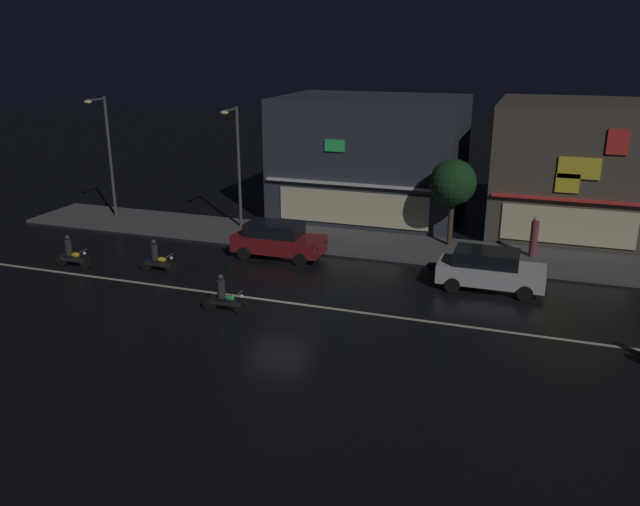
% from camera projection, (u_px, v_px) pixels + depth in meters
% --- Properties ---
extents(ground_plane, '(140.00, 140.00, 0.00)m').
position_uv_depth(ground_plane, '(278.00, 302.00, 25.46)').
color(ground_plane, black).
extents(lane_divider_stripe, '(34.31, 0.16, 0.01)m').
position_uv_depth(lane_divider_stripe, '(278.00, 301.00, 25.46)').
color(lane_divider_stripe, beige).
rests_on(lane_divider_stripe, ground).
extents(sidewalk_far, '(36.12, 4.23, 0.14)m').
position_uv_depth(sidewalk_far, '(340.00, 241.00, 32.93)').
color(sidewalk_far, '#4C4C4F').
rests_on(sidewalk_far, ground).
extents(storefront_left_block, '(7.77, 8.57, 6.85)m').
position_uv_depth(storefront_left_block, '(571.00, 167.00, 34.24)').
color(storefront_left_block, '#4C443A').
rests_on(storefront_left_block, ground).
extents(storefront_center_block, '(10.31, 7.67, 6.85)m').
position_uv_depth(storefront_center_block, '(371.00, 157.00, 37.17)').
color(storefront_center_block, '#2D333D').
rests_on(storefront_center_block, ground).
extents(streetlamp_west, '(0.44, 1.64, 6.78)m').
position_uv_depth(streetlamp_west, '(107.00, 147.00, 35.91)').
color(streetlamp_west, '#47494C').
rests_on(streetlamp_west, sidewalk_far).
extents(streetlamp_mid, '(0.44, 1.64, 6.44)m').
position_uv_depth(streetlamp_mid, '(236.00, 157.00, 33.94)').
color(streetlamp_mid, '#47494C').
rests_on(streetlamp_mid, sidewalk_far).
extents(pedestrian_on_sidewalk, '(0.36, 0.36, 1.93)m').
position_uv_depth(pedestrian_on_sidewalk, '(534.00, 238.00, 30.12)').
color(pedestrian_on_sidewalk, brown).
rests_on(pedestrian_on_sidewalk, sidewalk_far).
extents(street_tree, '(2.26, 2.26, 4.29)m').
position_uv_depth(street_tree, '(453.00, 183.00, 31.17)').
color(street_tree, '#473323').
rests_on(street_tree, sidewalk_far).
extents(parked_car_near_kerb, '(4.30, 1.98, 1.67)m').
position_uv_depth(parked_car_near_kerb, '(278.00, 239.00, 30.48)').
color(parked_car_near_kerb, maroon).
rests_on(parked_car_near_kerb, ground).
extents(parked_car_trailing, '(4.30, 1.98, 1.67)m').
position_uv_depth(parked_car_trailing, '(490.00, 269.00, 26.50)').
color(parked_car_trailing, silver).
rests_on(parked_car_trailing, ground).
extents(motorcycle_lead, '(1.90, 0.60, 1.52)m').
position_uv_depth(motorcycle_lead, '(224.00, 297.00, 24.26)').
color(motorcycle_lead, black).
rests_on(motorcycle_lead, ground).
extents(motorcycle_following, '(1.90, 0.60, 1.52)m').
position_uv_depth(motorcycle_following, '(157.00, 259.00, 28.50)').
color(motorcycle_following, black).
rests_on(motorcycle_following, ground).
extents(motorcycle_trailing_far, '(1.90, 0.60, 1.52)m').
position_uv_depth(motorcycle_trailing_far, '(71.00, 254.00, 29.13)').
color(motorcycle_trailing_far, black).
rests_on(motorcycle_trailing_far, ground).
extents(traffic_cone, '(0.36, 0.36, 0.55)m').
position_uv_depth(traffic_cone, '(520.00, 277.00, 27.34)').
color(traffic_cone, orange).
rests_on(traffic_cone, ground).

